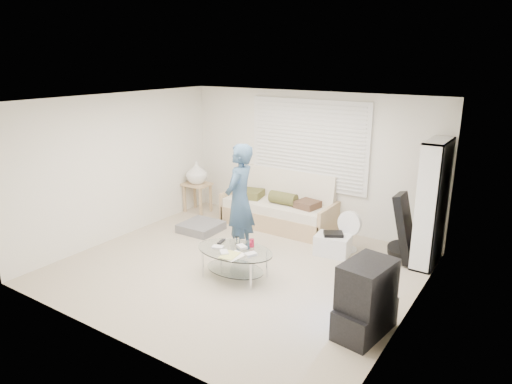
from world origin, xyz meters
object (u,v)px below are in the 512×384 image
Objects in this scene: futon_sofa at (279,209)px; tv_unit at (366,299)px; bookshelf at (432,204)px; coffee_table at (235,255)px.

futon_sofa is 3.57m from tv_unit.
coffee_table is at bearing -137.11° from bookshelf.
tv_unit is at bearing -8.22° from coffee_table.
coffee_table is (0.54, -2.16, 0.01)m from futon_sofa.
futon_sofa is at bearing 177.13° from bookshelf.
bookshelf is 1.60× the size of coffee_table.
bookshelf is at bearing 86.91° from tv_unit.
bookshelf is at bearing -2.87° from futon_sofa.
bookshelf reaches higher than tv_unit.
futon_sofa is at bearing 136.53° from tv_unit.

